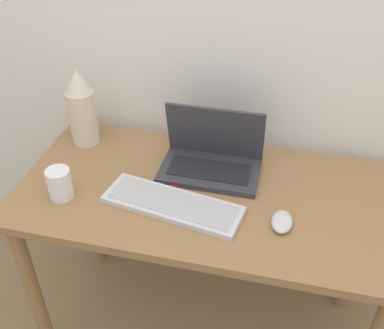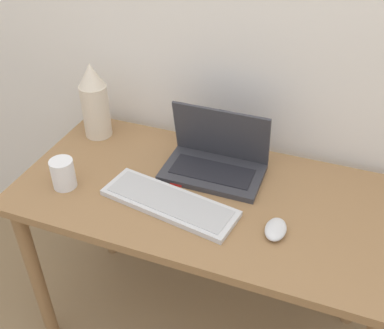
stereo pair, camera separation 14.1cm
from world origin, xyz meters
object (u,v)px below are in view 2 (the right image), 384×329
vase (95,101)px  mug (63,174)px  laptop (216,159)px  keyboard (169,203)px  mp3_player (178,181)px  mouse (276,229)px

vase → mug: bearing=-79.7°
laptop → keyboard: laptop is taller
keyboard → mp3_player: 0.12m
laptop → mouse: 0.35m
mouse → mug: 0.70m
laptop → vase: (-0.49, 0.06, 0.09)m
keyboard → mouse: size_ratio=4.67×
mouse → vase: 0.82m
vase → mp3_player: (0.40, -0.17, -0.14)m
keyboard → mouse: mouse is taller
keyboard → mp3_player: bearing=98.0°
keyboard → mp3_player: (-0.02, 0.12, -0.01)m
keyboard → mug: 0.36m
keyboard → mp3_player: size_ratio=9.41×
mp3_player → laptop: bearing=48.3°
vase → mug: (0.06, -0.32, -0.09)m
mp3_player → mug: (-0.34, -0.15, 0.05)m
mug → keyboard: bearing=5.2°
laptop → keyboard: bearing=-109.2°
keyboard → mug: (-0.36, -0.03, 0.04)m
mug → mouse: bearing=2.3°
keyboard → mouse: 0.34m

